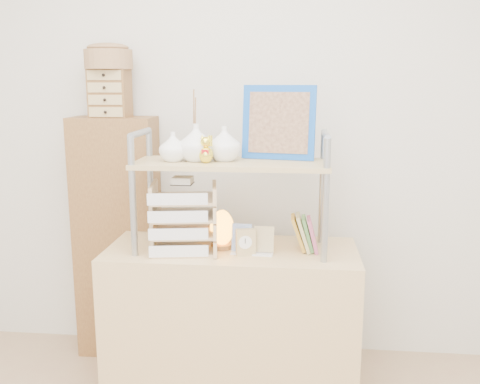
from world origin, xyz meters
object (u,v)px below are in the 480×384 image
(desk, at_px, (232,321))
(salt_lamp, at_px, (222,229))
(cabinet, at_px, (118,238))
(letter_tray, at_px, (184,222))

(desk, distance_m, salt_lamp, 0.47)
(desk, height_order, cabinet, cabinet)
(letter_tray, distance_m, salt_lamp, 0.19)
(letter_tray, bearing_deg, cabinet, 137.91)
(desk, height_order, salt_lamp, salt_lamp)
(cabinet, distance_m, salt_lamp, 0.76)
(desk, xyz_separation_m, cabinet, (-0.69, 0.37, 0.30))
(desk, bearing_deg, salt_lamp, 174.82)
(cabinet, bearing_deg, letter_tray, -42.88)
(desk, distance_m, letter_tray, 0.56)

